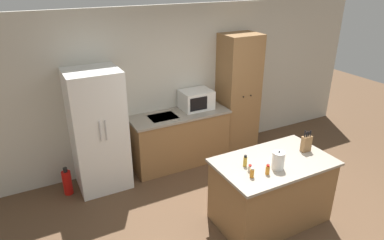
% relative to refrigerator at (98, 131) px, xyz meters
% --- Properties ---
extents(ground_plane, '(14.00, 14.00, 0.00)m').
position_rel_refrigerator_xyz_m(ground_plane, '(1.61, -1.96, -0.92)').
color(ground_plane, brown).
extents(wall_back, '(7.20, 0.06, 2.60)m').
position_rel_refrigerator_xyz_m(wall_back, '(1.61, 0.37, 0.38)').
color(wall_back, beige).
rests_on(wall_back, ground_plane).
extents(refrigerator, '(0.75, 0.70, 1.83)m').
position_rel_refrigerator_xyz_m(refrigerator, '(0.00, 0.00, 0.00)').
color(refrigerator, white).
rests_on(refrigerator, ground_plane).
extents(back_counter, '(1.66, 0.63, 0.92)m').
position_rel_refrigerator_xyz_m(back_counter, '(1.34, 0.04, -0.46)').
color(back_counter, olive).
rests_on(back_counter, ground_plane).
extents(pantry_cabinet, '(0.65, 0.55, 2.11)m').
position_rel_refrigerator_xyz_m(pantry_cabinet, '(2.52, 0.08, 0.14)').
color(pantry_cabinet, olive).
rests_on(pantry_cabinet, ground_plane).
extents(kitchen_island, '(1.48, 0.89, 0.89)m').
position_rel_refrigerator_xyz_m(kitchen_island, '(1.75, -1.85, -0.47)').
color(kitchen_island, olive).
rests_on(kitchen_island, ground_plane).
extents(microwave, '(0.52, 0.41, 0.32)m').
position_rel_refrigerator_xyz_m(microwave, '(1.70, 0.11, 0.16)').
color(microwave, white).
rests_on(microwave, back_counter).
extents(knife_block, '(0.13, 0.07, 0.30)m').
position_rel_refrigerator_xyz_m(knife_block, '(2.28, -1.84, 0.09)').
color(knife_block, olive).
rests_on(knife_block, kitchen_island).
extents(spice_bottle_tall_dark, '(0.05, 0.05, 0.15)m').
position_rel_refrigerator_xyz_m(spice_bottle_tall_dark, '(1.35, -1.78, 0.05)').
color(spice_bottle_tall_dark, gold).
rests_on(spice_bottle_tall_dark, kitchen_island).
extents(spice_bottle_short_red, '(0.05, 0.05, 0.09)m').
position_rel_refrigerator_xyz_m(spice_bottle_short_red, '(1.33, -1.90, 0.02)').
color(spice_bottle_short_red, beige).
rests_on(spice_bottle_short_red, kitchen_island).
extents(spice_bottle_amber_oil, '(0.05, 0.05, 0.13)m').
position_rel_refrigerator_xyz_m(spice_bottle_amber_oil, '(1.28, -2.01, 0.03)').
color(spice_bottle_amber_oil, orange).
rests_on(spice_bottle_amber_oil, kitchen_island).
extents(spice_bottle_green_herb, '(0.05, 0.05, 0.13)m').
position_rel_refrigerator_xyz_m(spice_bottle_green_herb, '(1.48, -2.04, 0.04)').
color(spice_bottle_green_herb, orange).
rests_on(spice_bottle_green_herb, kitchen_island).
extents(kettle, '(0.15, 0.15, 0.24)m').
position_rel_refrigerator_xyz_m(kettle, '(1.67, -2.00, 0.08)').
color(kettle, white).
rests_on(kettle, kitchen_island).
extents(fire_extinguisher, '(0.13, 0.13, 0.44)m').
position_rel_refrigerator_xyz_m(fire_extinguisher, '(-0.54, -0.02, -0.72)').
color(fire_extinguisher, red).
rests_on(fire_extinguisher, ground_plane).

